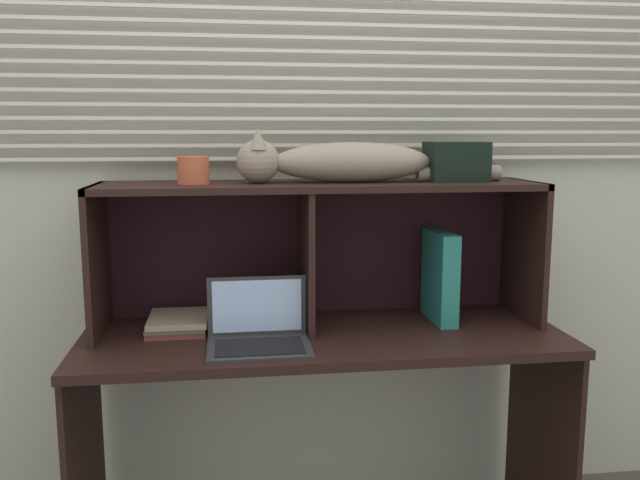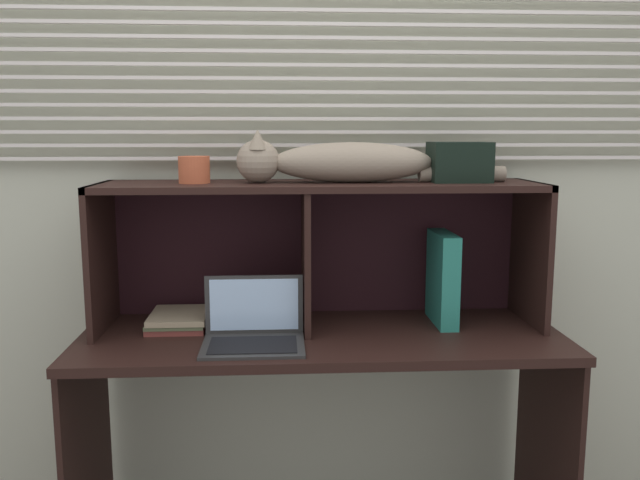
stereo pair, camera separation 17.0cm
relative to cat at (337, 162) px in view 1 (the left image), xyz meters
name	(u,v)px [view 1 (the left image)]	position (x,y,z in m)	size (l,w,h in m)	color
back_panel_with_blinds	(311,169)	(-0.06, 0.23, -0.04)	(4.40, 0.08, 2.50)	beige
desk	(324,374)	(-0.06, -0.10, -0.69)	(1.57, 0.58, 0.75)	black
hutch_shelf_unit	(317,225)	(-0.06, 0.04, -0.21)	(1.46, 0.36, 0.48)	black
cat	(337,162)	(0.00, 0.00, 0.00)	(0.89, 0.15, 0.17)	gray
laptop	(258,333)	(-0.28, -0.19, -0.51)	(0.31, 0.24, 0.20)	#2E2E2E
binder_upright	(440,276)	(0.36, 0.00, -0.39)	(0.06, 0.24, 0.31)	#267F70
book_stack	(178,323)	(-0.53, 0.00, -0.53)	(0.20, 0.23, 0.05)	brown
small_basket	(193,170)	(-0.47, 0.00, -0.02)	(0.10, 0.10, 0.09)	#BB5635
storage_box	(456,162)	(0.41, 0.00, 0.00)	(0.19, 0.15, 0.13)	black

